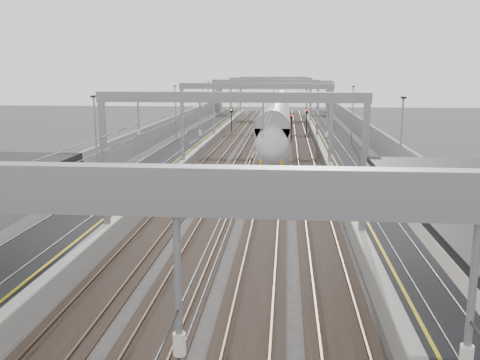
# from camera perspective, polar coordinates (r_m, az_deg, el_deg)

# --- Properties ---
(platform_left) EXTENTS (4.00, 120.00, 1.00)m
(platform_left) POSITION_cam_1_polar(r_m,az_deg,el_deg) (50.01, -7.33, 2.15)
(platform_left) COLOR black
(platform_left) RESTS_ON ground
(platform_right) EXTENTS (4.00, 120.00, 1.00)m
(platform_right) POSITION_cam_1_polar(r_m,az_deg,el_deg) (49.17, 11.22, 1.86)
(platform_right) COLOR black
(platform_right) RESTS_ON ground
(tracks) EXTENTS (11.40, 140.00, 0.20)m
(tracks) POSITION_cam_1_polar(r_m,az_deg,el_deg) (49.02, 1.87, 1.52)
(tracks) COLOR black
(tracks) RESTS_ON ground
(overhead_line) EXTENTS (13.00, 140.00, 6.60)m
(overhead_line) POSITION_cam_1_polar(r_m,az_deg,el_deg) (54.94, 2.29, 8.99)
(overhead_line) COLOR gray
(overhead_line) RESTS_ON platform_left
(overbridge) EXTENTS (22.00, 2.20, 6.90)m
(overbridge) POSITION_cam_1_polar(r_m,az_deg,el_deg) (103.30, 3.59, 9.68)
(overbridge) COLOR gray
(overbridge) RESTS_ON ground
(wall_left) EXTENTS (0.30, 120.00, 3.20)m
(wall_left) POSITION_cam_1_polar(r_m,az_deg,el_deg) (50.63, -10.91, 3.41)
(wall_left) COLOR gray
(wall_left) RESTS_ON ground
(wall_right) EXTENTS (0.30, 120.00, 3.20)m
(wall_right) POSITION_cam_1_polar(r_m,az_deg,el_deg) (49.46, 14.96, 3.04)
(wall_right) COLOR gray
(wall_right) RESTS_ON ground
(train) EXTENTS (2.80, 51.10, 4.43)m
(train) POSITION_cam_1_polar(r_m,az_deg,el_deg) (63.47, 3.99, 5.70)
(train) COLOR maroon
(train) RESTS_ON ground
(signal_green) EXTENTS (0.32, 0.32, 3.48)m
(signal_green) POSITION_cam_1_polar(r_m,az_deg,el_deg) (76.28, -0.91, 6.89)
(signal_green) COLOR black
(signal_green) RESTS_ON ground
(signal_red_near) EXTENTS (0.32, 0.32, 3.48)m
(signal_red_near) POSITION_cam_1_polar(r_m,az_deg,el_deg) (67.24, 5.51, 6.21)
(signal_red_near) COLOR black
(signal_red_near) RESTS_ON ground
(signal_red_far) EXTENTS (0.32, 0.32, 3.48)m
(signal_red_far) POSITION_cam_1_polar(r_m,az_deg,el_deg) (75.95, 7.13, 6.78)
(signal_red_far) COLOR black
(signal_red_far) RESTS_ON ground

